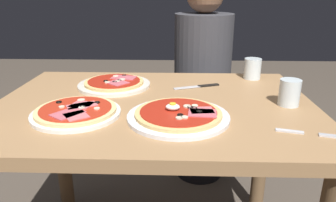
{
  "coord_description": "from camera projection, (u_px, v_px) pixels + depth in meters",
  "views": [
    {
      "loc": [
        0.08,
        -1.04,
        1.11
      ],
      "look_at": [
        0.05,
        -0.08,
        0.76
      ],
      "focal_mm": 33.61,
      "sensor_mm": 36.0,
      "label": 1
    }
  ],
  "objects": [
    {
      "name": "dining_table",
      "position": [
        155.0,
        132.0,
        1.15
      ],
      "size": [
        1.12,
        0.8,
        0.73
      ],
      "color": "#9E754C",
      "rests_on": "ground"
    },
    {
      "name": "pizza_foreground",
      "position": [
        179.0,
        115.0,
        0.96
      ],
      "size": [
        0.32,
        0.32,
        0.05
      ],
      "color": "white",
      "rests_on": "dining_table"
    },
    {
      "name": "pizza_across_left",
      "position": [
        114.0,
        84.0,
        1.28
      ],
      "size": [
        0.29,
        0.29,
        0.03
      ],
      "color": "silver",
      "rests_on": "dining_table"
    },
    {
      "name": "pizza_across_right",
      "position": [
        76.0,
        112.0,
        0.99
      ],
      "size": [
        0.28,
        0.28,
        0.03
      ],
      "color": "white",
      "rests_on": "dining_table"
    },
    {
      "name": "water_glass_near",
      "position": [
        252.0,
        70.0,
        1.38
      ],
      "size": [
        0.07,
        0.07,
        0.09
      ],
      "color": "silver",
      "rests_on": "dining_table"
    },
    {
      "name": "water_glass_far",
      "position": [
        289.0,
        94.0,
        1.07
      ],
      "size": [
        0.07,
        0.07,
        0.09
      ],
      "color": "silver",
      "rests_on": "dining_table"
    },
    {
      "name": "fork",
      "position": [
        300.0,
        132.0,
        0.87
      ],
      "size": [
        0.16,
        0.05,
        0.0
      ],
      "color": "silver",
      "rests_on": "dining_table"
    },
    {
      "name": "knife",
      "position": [
        200.0,
        86.0,
        1.28
      ],
      "size": [
        0.19,
        0.09,
        0.01
      ],
      "color": "silver",
      "rests_on": "dining_table"
    },
    {
      "name": "diner_person",
      "position": [
        202.0,
        88.0,
        1.82
      ],
      "size": [
        0.32,
        0.32,
        1.18
      ],
      "rotation": [
        0.0,
        0.0,
        3.14
      ],
      "color": "black",
      "rests_on": "ground"
    }
  ]
}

